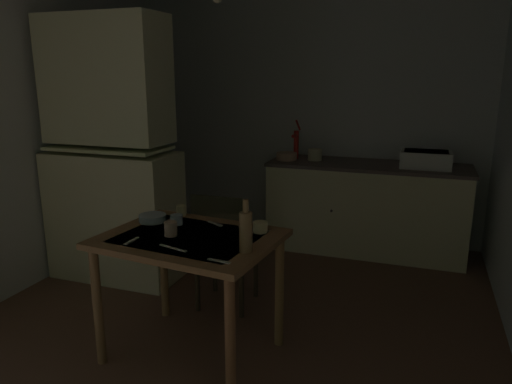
% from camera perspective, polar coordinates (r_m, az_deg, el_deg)
% --- Properties ---
extents(ground_plane, '(5.04, 5.04, 0.00)m').
position_cam_1_polar(ground_plane, '(3.50, -2.50, -14.95)').
color(ground_plane, brown).
extents(wall_back, '(3.67, 0.10, 2.50)m').
position_cam_1_polar(wall_back, '(5.06, 6.17, 8.88)').
color(wall_back, silver).
rests_on(wall_back, ground).
extents(wall_left, '(0.10, 4.14, 2.50)m').
position_cam_1_polar(wall_left, '(4.15, -27.15, 6.31)').
color(wall_left, silver).
rests_on(wall_left, ground).
extents(hutch_cabinet, '(1.07, 0.50, 2.14)m').
position_cam_1_polar(hutch_cabinet, '(4.07, -16.90, 3.58)').
color(hutch_cabinet, beige).
rests_on(hutch_cabinet, ground).
extents(counter_cabinet, '(1.87, 0.64, 0.86)m').
position_cam_1_polar(counter_cabinet, '(4.73, 13.00, -1.82)').
color(counter_cabinet, beige).
rests_on(counter_cabinet, ground).
extents(sink_basin, '(0.44, 0.34, 0.15)m').
position_cam_1_polar(sink_basin, '(4.60, 19.67, 3.76)').
color(sink_basin, silver).
rests_on(sink_basin, counter_cabinet).
extents(hand_pump, '(0.05, 0.27, 0.39)m').
position_cam_1_polar(hand_pump, '(4.78, 4.83, 6.00)').
color(hand_pump, '#B21E19').
rests_on(hand_pump, counter_cabinet).
extents(mixing_bowl_counter, '(0.20, 0.20, 0.07)m').
position_cam_1_polar(mixing_bowl_counter, '(4.73, 3.68, 4.29)').
color(mixing_bowl_counter, tan).
rests_on(mixing_bowl_counter, counter_cabinet).
extents(stoneware_crock, '(0.14, 0.14, 0.11)m').
position_cam_1_polar(stoneware_crock, '(4.73, 7.08, 4.46)').
color(stoneware_crock, beige).
rests_on(stoneware_crock, counter_cabinet).
extents(dining_table, '(1.08, 0.87, 0.77)m').
position_cam_1_polar(dining_table, '(2.87, -7.91, -7.34)').
color(dining_table, brown).
rests_on(dining_table, ground).
extents(chair_far_side, '(0.41, 0.41, 0.88)m').
position_cam_1_polar(chair_far_side, '(3.47, -3.90, -6.56)').
color(chair_far_side, '#30281A').
rests_on(chair_far_side, ground).
extents(serving_bowl_wide, '(0.17, 0.17, 0.04)m').
position_cam_1_polar(serving_bowl_wide, '(3.14, -12.28, -3.06)').
color(serving_bowl_wide, '#9EB2C6').
rests_on(serving_bowl_wide, dining_table).
extents(teacup_cream, '(0.08, 0.08, 0.09)m').
position_cam_1_polar(teacup_cream, '(2.84, -10.18, -4.35)').
color(teacup_cream, tan).
rests_on(teacup_cream, dining_table).
extents(teacup_mint, '(0.08, 0.08, 0.06)m').
position_cam_1_polar(teacup_mint, '(3.04, -9.51, -3.28)').
color(teacup_mint, '#9EB2C6').
rests_on(teacup_mint, dining_table).
extents(mug_tall, '(0.06, 0.06, 0.07)m').
position_cam_1_polar(mug_tall, '(3.22, -8.94, -2.20)').
color(mug_tall, beige).
rests_on(mug_tall, dining_table).
extents(mug_dark, '(0.09, 0.09, 0.06)m').
position_cam_1_polar(mug_dark, '(2.86, 0.53, -4.22)').
color(mug_dark, beige).
rests_on(mug_dark, dining_table).
extents(glass_bottle, '(0.07, 0.07, 0.29)m').
position_cam_1_polar(glass_bottle, '(2.52, -1.23, -4.65)').
color(glass_bottle, olive).
rests_on(glass_bottle, dining_table).
extents(table_knife, '(0.19, 0.06, 0.00)m').
position_cam_1_polar(table_knife, '(2.64, -9.92, -6.64)').
color(table_knife, silver).
rests_on(table_knife, dining_table).
extents(teaspoon_near_bowl, '(0.02, 0.13, 0.00)m').
position_cam_1_polar(teaspoon_near_bowl, '(2.80, -14.70, -5.68)').
color(teaspoon_near_bowl, beige).
rests_on(teaspoon_near_bowl, dining_table).
extents(teaspoon_by_cup, '(0.13, 0.03, 0.00)m').
position_cam_1_polar(teaspoon_by_cup, '(2.44, -4.45, -8.24)').
color(teaspoon_by_cup, beige).
rests_on(teaspoon_by_cup, dining_table).
extents(serving_spoon, '(0.13, 0.08, 0.00)m').
position_cam_1_polar(serving_spoon, '(3.03, -4.95, -3.80)').
color(serving_spoon, beige).
rests_on(serving_spoon, dining_table).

